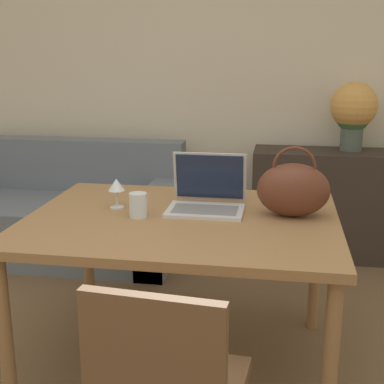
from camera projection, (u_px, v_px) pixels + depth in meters
The scene contains 9 objects.
wall_back at pixel (228, 69), 4.15m from camera, with size 10.00×0.06×2.70m.
dining_table at pixel (182, 233), 2.45m from camera, with size 1.41×1.08×0.76m.
couch at pixel (55, 215), 4.06m from camera, with size 1.88×0.89×0.82m.
sideboard at pixel (340, 205), 3.92m from camera, with size 1.28×0.40×0.79m.
laptop at pixel (207, 194), 2.55m from camera, with size 0.36×0.31×0.26m.
drinking_glass at pixel (138, 205), 2.42m from camera, with size 0.08×0.08×0.11m.
wine_glass at pixel (116, 186), 2.54m from camera, with size 0.08×0.08×0.15m.
handbag at pixel (293, 189), 2.41m from camera, with size 0.33×0.20×0.32m.
flower_vase at pixel (353, 111), 3.79m from camera, with size 0.33×0.33×0.49m.
Camera 1 is at (0.42, -1.46, 1.49)m, focal length 50.00 mm.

